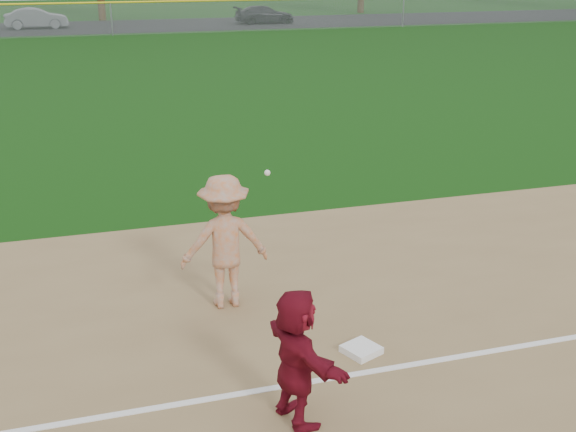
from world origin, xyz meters
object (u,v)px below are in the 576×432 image
object	(u,v)px
car_right	(264,15)
first_base	(361,350)
car_mid	(36,18)
base_runner	(297,357)

from	to	relation	value
car_right	first_base	bearing A→B (deg)	165.51
first_base	car_mid	size ratio (longest dim) A/B	0.10
first_base	base_runner	world-z (taller)	base_runner
car_right	car_mid	bearing A→B (deg)	85.79
base_runner	car_right	size ratio (longest dim) A/B	0.36
base_runner	car_right	world-z (taller)	base_runner
first_base	car_right	xyz separation A→B (m)	(10.83, 45.38, 0.58)
first_base	base_runner	distance (m)	1.80
base_runner	car_right	bearing A→B (deg)	-27.53
first_base	base_runner	bearing A→B (deg)	-137.90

